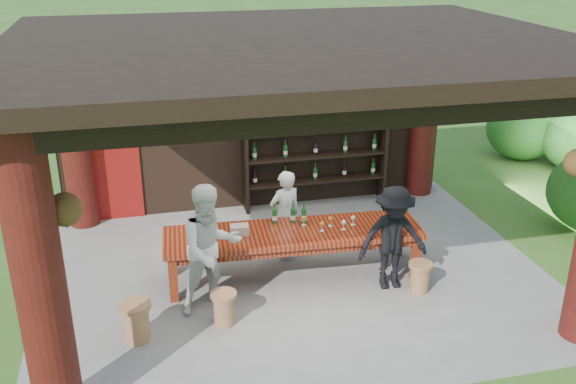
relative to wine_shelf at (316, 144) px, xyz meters
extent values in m
plane|color=#2D5119|center=(-1.01, -2.45, -1.18)|extent=(90.00, 90.00, 0.00)
cube|color=slate|center=(-1.01, -2.45, -1.23)|extent=(7.40, 5.90, 0.10)
cube|color=black|center=(-1.01, 0.30, 0.47)|extent=(7.00, 0.18, 3.30)
cube|color=maroon|center=(-3.61, 0.20, -0.18)|extent=(0.95, 0.06, 2.00)
cylinder|color=#380C0A|center=(-4.16, -4.85, 0.47)|extent=(0.50, 0.50, 3.30)
cylinder|color=#380C0A|center=(-4.16, 0.10, 0.47)|extent=(0.50, 0.50, 3.30)
cylinder|color=#380C0A|center=(2.14, 0.10, 0.47)|extent=(0.50, 0.50, 3.30)
cube|color=black|center=(-1.01, -4.85, 1.97)|extent=(6.70, 0.35, 0.35)
cube|color=black|center=(-4.16, -2.45, 1.97)|extent=(0.30, 5.20, 0.30)
cube|color=black|center=(2.14, -2.45, 1.97)|extent=(0.30, 5.20, 0.30)
cube|color=black|center=(-1.01, -2.45, 2.22)|extent=(7.50, 6.00, 0.20)
cylinder|color=black|center=(-3.86, -4.65, 1.45)|extent=(0.01, 0.01, 0.75)
cone|color=black|center=(-3.86, -4.65, 0.99)|extent=(0.32, 0.32, 0.18)
sphere|color=#1E5919|center=(-3.86, -4.65, 1.10)|extent=(0.34, 0.34, 0.34)
cube|color=#52120B|center=(-1.05, -2.56, -0.47)|extent=(3.79, 1.19, 0.08)
cube|color=#52120B|center=(-1.05, -2.56, -0.57)|extent=(3.58, 1.03, 0.12)
cube|color=#52120B|center=(-2.82, -2.83, -0.84)|extent=(0.13, 0.13, 0.67)
cube|color=#52120B|center=(0.67, -3.04, -0.84)|extent=(0.13, 0.13, 0.67)
cube|color=#52120B|center=(-2.77, -2.07, -0.84)|extent=(0.13, 0.13, 0.67)
cube|color=#52120B|center=(0.72, -2.29, -0.84)|extent=(0.13, 0.13, 0.67)
cylinder|color=brown|center=(-2.23, -3.54, -0.98)|extent=(0.27, 0.27, 0.40)
cylinder|color=brown|center=(-2.23, -3.54, -0.75)|extent=(0.35, 0.35, 0.05)
cylinder|color=brown|center=(0.59, -3.39, -0.98)|extent=(0.27, 0.27, 0.39)
cylinder|color=brown|center=(0.59, -3.39, -0.76)|extent=(0.34, 0.34, 0.05)
cylinder|color=brown|center=(-3.34, -3.65, -0.95)|extent=(0.31, 0.31, 0.46)
cylinder|color=brown|center=(-3.34, -3.65, -0.69)|extent=(0.40, 0.40, 0.06)
imported|color=beige|center=(-1.03, -1.95, -0.45)|extent=(0.61, 0.49, 1.45)
imported|color=silver|center=(-2.32, -3.12, -0.28)|extent=(1.03, 0.90, 1.79)
imported|color=black|center=(0.24, -3.16, -0.41)|extent=(1.03, 0.63, 1.55)
cube|color=#BF6672|center=(-1.83, -2.49, -0.36)|extent=(0.27, 0.20, 0.14)
ellipsoid|color=#194C14|center=(5.21, 1.43, -0.60)|extent=(1.60, 1.60, 1.36)
camera|label=1|loc=(-3.08, -10.67, 3.62)|focal=40.00mm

